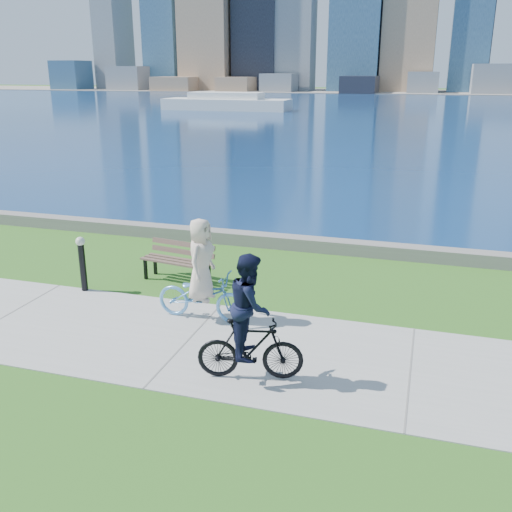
{
  "coord_description": "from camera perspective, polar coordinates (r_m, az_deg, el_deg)",
  "views": [
    {
      "loc": [
        4.0,
        -8.76,
        4.8
      ],
      "look_at": [
        0.71,
        2.03,
        1.1
      ],
      "focal_mm": 40.0,
      "sensor_mm": 36.0,
      "label": 1
    }
  ],
  "objects": [
    {
      "name": "bollard_lamp",
      "position": [
        13.34,
        -16.99,
        -0.42
      ],
      "size": [
        0.21,
        0.21,
        1.28
      ],
      "color": "black",
      "rests_on": "ground"
    },
    {
      "name": "park_bench",
      "position": [
        13.61,
        -7.75,
        -0.21
      ],
      "size": [
        1.82,
        0.86,
        0.9
      ],
      "rotation": [
        0.0,
        0.0,
        -0.15
      ],
      "color": "black",
      "rests_on": "ground"
    },
    {
      "name": "seawall",
      "position": [
        16.16,
        1.92,
        1.51
      ],
      "size": [
        90.0,
        0.5,
        0.35
      ],
      "primitive_type": "cube",
      "color": "slate",
      "rests_on": "ground"
    },
    {
      "name": "ferry_near",
      "position": [
        73.42,
        -2.98,
        15.06
      ],
      "size": [
        15.84,
        4.53,
        2.15
      ],
      "color": "silver",
      "rests_on": "ground"
    },
    {
      "name": "cyclist_man",
      "position": [
        9.09,
        -0.59,
        -7.18
      ],
      "size": [
        0.87,
        1.78,
        2.12
      ],
      "rotation": [
        0.0,
        0.0,
        1.8
      ],
      "color": "black",
      "rests_on": "ground"
    },
    {
      "name": "concrete_path",
      "position": [
        10.75,
        -6.85,
        -8.44
      ],
      "size": [
        80.0,
        3.5,
        0.02
      ],
      "primitive_type": "cube",
      "color": "#979793",
      "rests_on": "ground"
    },
    {
      "name": "far_shore",
      "position": [
        138.9,
        15.9,
        15.52
      ],
      "size": [
        320.0,
        30.0,
        0.12
      ],
      "primitive_type": "cube",
      "color": "slate",
      "rests_on": "ground"
    },
    {
      "name": "bay_water",
      "position": [
        81.0,
        14.56,
        14.18
      ],
      "size": [
        320.0,
        131.0,
        0.01
      ],
      "primitive_type": "cube",
      "color": "navy",
      "rests_on": "ground"
    },
    {
      "name": "ground",
      "position": [
        10.76,
        -6.85,
        -8.48
      ],
      "size": [
        320.0,
        320.0,
        0.0
      ],
      "primitive_type": "plane",
      "color": "#265817",
      "rests_on": "ground"
    },
    {
      "name": "cyclist_woman",
      "position": [
        11.32,
        -5.45,
        -2.68
      ],
      "size": [
        0.69,
        1.9,
        2.08
      ],
      "rotation": [
        0.0,
        0.0,
        1.55
      ],
      "color": "#5B9FDE",
      "rests_on": "ground"
    }
  ]
}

